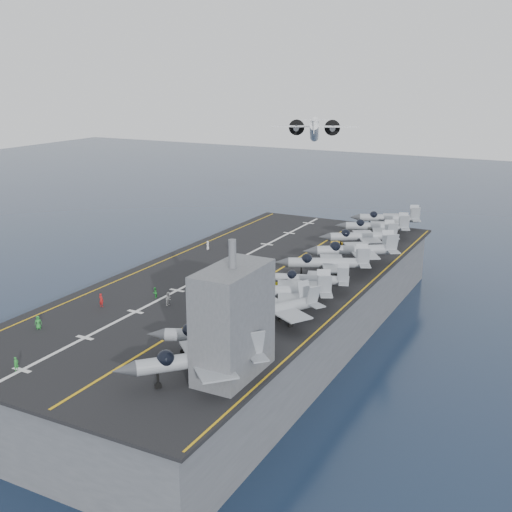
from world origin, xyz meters
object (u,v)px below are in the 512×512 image
at_px(island_superstructure, 233,309).
at_px(transport_plane, 314,132).
at_px(fighter_jet_0, 199,358).
at_px(tow_cart_a, 208,322).

relative_size(island_superstructure, transport_plane, 0.61).
bearing_deg(island_superstructure, fighter_jet_0, -123.91).
xyz_separation_m(island_superstructure, transport_plane, (-27.94, 88.81, 10.26)).
bearing_deg(island_superstructure, transport_plane, 107.46).
distance_m(island_superstructure, fighter_jet_0, 6.20).
bearing_deg(tow_cart_a, transport_plane, 103.21).
relative_size(fighter_jet_0, tow_cart_a, 8.70).
distance_m(fighter_jet_0, transport_plane, 96.81).
xyz_separation_m(island_superstructure, tow_cart_a, (-9.48, 10.14, -6.89)).
bearing_deg(transport_plane, fighter_jet_0, -74.40).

